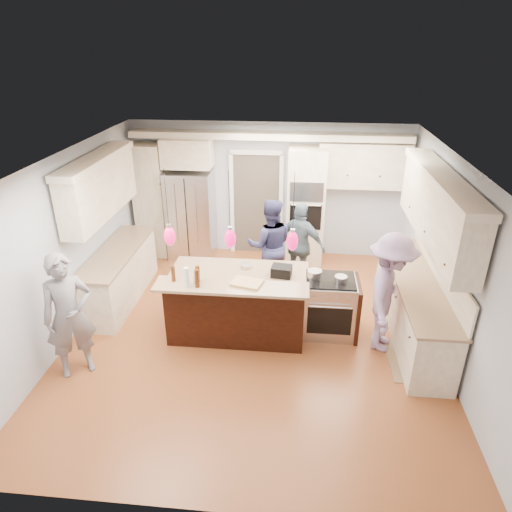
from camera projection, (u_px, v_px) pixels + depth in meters
The scene contains 23 objects.
ground_plane at pixel (254, 332), 7.09m from camera, with size 6.00×6.00×0.00m, color #A7582D.
room_shell at pixel (254, 223), 6.30m from camera, with size 5.54×6.04×2.72m.
refrigerator at pixel (191, 215), 9.21m from camera, with size 0.90×0.70×1.80m, color #B7B7BC.
oven_column at pixel (306, 206), 8.92m from camera, with size 0.72×0.69×2.30m.
back_upper_cabinets at pixel (230, 177), 8.91m from camera, with size 5.30×0.61×2.54m.
right_counter_run at pixel (421, 270), 6.69m from camera, with size 0.64×3.10×2.51m.
left_cabinets at pixel (112, 243), 7.57m from camera, with size 0.64×2.30×2.51m.
kitchen_island at pixel (238, 302), 6.97m from camera, with size 2.10×1.46×1.12m.
island_range at pixel (331, 306), 6.93m from camera, with size 0.82×0.71×0.92m.
pendant_lights at pixel (230, 238), 5.88m from camera, with size 1.75×0.15×1.03m.
person_bar_end at pixel (69, 316), 5.92m from camera, with size 0.64×0.42×1.76m, color slate.
person_far_left at pixel (270, 245), 7.99m from camera, with size 0.82×0.64×1.69m, color navy.
person_far_right at pixel (300, 245), 8.13m from camera, with size 0.93×0.39×1.59m, color slate.
person_range_side at pixel (389, 294), 6.40m from camera, with size 1.16×0.67×1.79m, color gray.
floor_rug at pixel (411, 361), 6.45m from camera, with size 0.64×0.94×0.01m, color olive.
water_bottle at pixel (187, 277), 6.06m from camera, with size 0.07×0.07×0.29m, color silver.
beer_bottle_a at pixel (173, 274), 6.21m from camera, with size 0.06×0.06×0.23m, color #42200B.
beer_bottle_b at pixel (197, 278), 6.06m from camera, with size 0.07×0.07×0.26m, color #42200B.
beer_bottle_c at pixel (198, 274), 6.19m from camera, with size 0.06×0.06×0.24m, color #42200B.
drink_can at pixel (195, 279), 6.19m from camera, with size 0.06×0.06×0.12m, color #B7B7BC.
cutting_board at pixel (247, 283), 6.19m from camera, with size 0.40×0.29×0.03m, color tan.
pot_large at pixel (315, 274), 6.74m from camera, with size 0.21×0.21×0.12m, color #B7B7BC.
pot_small at pixel (341, 279), 6.64m from camera, with size 0.18×0.18×0.09m, color #B7B7BC.
Camera 1 is at (0.61, -5.84, 4.15)m, focal length 32.00 mm.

